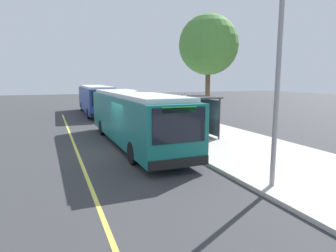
{
  "coord_description": "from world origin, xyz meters",
  "views": [
    {
      "loc": [
        14.83,
        -3.35,
        3.72
      ],
      "look_at": [
        2.12,
        1.67,
        1.54
      ],
      "focal_mm": 32.05,
      "sensor_mm": 36.0,
      "label": 1
    }
  ],
  "objects_px": {
    "transit_bus_main": "(134,116)",
    "pedestrian_commuter": "(198,126)",
    "transit_bus_second": "(96,99)",
    "waiting_bench": "(199,128)",
    "route_sign_post": "(184,112)"
  },
  "relations": [
    {
      "from": "transit_bus_main",
      "to": "pedestrian_commuter",
      "type": "xyz_separation_m",
      "value": [
        1.52,
        3.22,
        -0.5
      ]
    },
    {
      "from": "transit_bus_main",
      "to": "pedestrian_commuter",
      "type": "distance_m",
      "value": 3.59
    },
    {
      "from": "waiting_bench",
      "to": "transit_bus_main",
      "type": "bearing_deg",
      "value": -85.87
    },
    {
      "from": "transit_bus_main",
      "to": "transit_bus_second",
      "type": "height_order",
      "value": "same"
    },
    {
      "from": "pedestrian_commuter",
      "to": "route_sign_post",
      "type": "bearing_deg",
      "value": -75.45
    },
    {
      "from": "transit_bus_main",
      "to": "route_sign_post",
      "type": "relative_size",
      "value": 4.4
    },
    {
      "from": "transit_bus_second",
      "to": "route_sign_post",
      "type": "bearing_deg",
      "value": 6.86
    },
    {
      "from": "waiting_bench",
      "to": "route_sign_post",
      "type": "height_order",
      "value": "route_sign_post"
    },
    {
      "from": "transit_bus_second",
      "to": "waiting_bench",
      "type": "bearing_deg",
      "value": 14.68
    },
    {
      "from": "route_sign_post",
      "to": "transit_bus_second",
      "type": "bearing_deg",
      "value": -173.14
    },
    {
      "from": "waiting_bench",
      "to": "route_sign_post",
      "type": "distance_m",
      "value": 3.13
    },
    {
      "from": "route_sign_post",
      "to": "pedestrian_commuter",
      "type": "relative_size",
      "value": 1.66
    },
    {
      "from": "transit_bus_second",
      "to": "pedestrian_commuter",
      "type": "relative_size",
      "value": 6.92
    },
    {
      "from": "transit_bus_second",
      "to": "waiting_bench",
      "type": "height_order",
      "value": "transit_bus_second"
    },
    {
      "from": "transit_bus_second",
      "to": "route_sign_post",
      "type": "distance_m",
      "value": 17.72
    }
  ]
}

